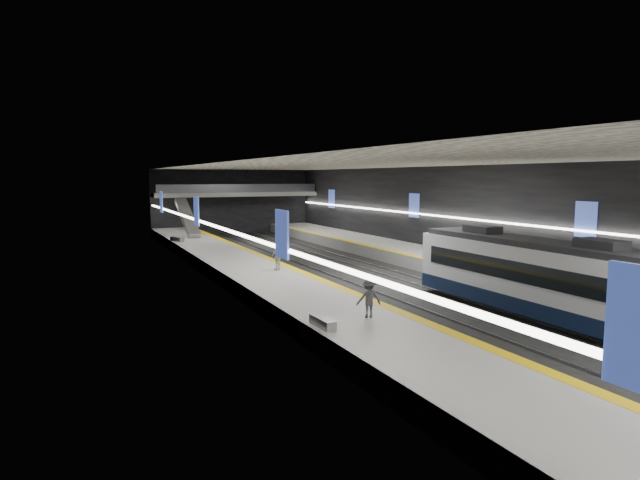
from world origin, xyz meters
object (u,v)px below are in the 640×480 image
bench_left_far (177,239)px  passenger_left_a (277,258)px  escalator (187,217)px  bench_right_far (474,255)px  passenger_left_b (369,299)px  bench_left_near (323,322)px  passenger_right_a (480,256)px

bench_left_far → passenger_left_a: size_ratio=1.03×
escalator → bench_right_far: escalator is taller
passenger_left_a → passenger_left_b: bearing=-26.2°
bench_right_far → passenger_left_b: 19.74m
bench_left_near → bench_left_far: (0.00, 32.25, 0.01)m
bench_left_near → bench_right_far: size_ratio=0.79×
bench_right_far → bench_left_far: bearing=112.9°
passenger_left_b → passenger_right_a: bearing=-136.5°
passenger_left_a → passenger_left_b: 12.87m
escalator → bench_left_near: 37.52m
bench_left_near → bench_left_far: 32.25m
escalator → passenger_right_a: (13.15, -29.58, -0.97)m
passenger_right_a → passenger_left_a: size_ratio=1.10×
bench_right_far → passenger_right_a: (-3.23, -4.25, 0.68)m
bench_left_near → bench_right_far: bearing=31.2°
bench_left_near → passenger_left_a: (3.03, 13.33, 0.64)m
bench_right_far → passenger_right_a: passenger_right_a is taller
escalator → passenger_left_b: escalator is taller
bench_left_near → passenger_right_a: bearing=25.2°
passenger_left_b → passenger_left_a: bearing=-79.3°
bench_left_near → bench_left_far: size_ratio=0.94×
bench_left_far → passenger_left_b: 31.88m
bench_left_near → bench_left_far: bearing=87.8°
bench_left_far → passenger_left_a: 19.17m
passenger_right_a → passenger_left_b: 14.70m
bench_left_far → passenger_left_a: bearing=-102.5°
escalator → passenger_left_a: escalator is taller
escalator → bench_right_far: (16.38, -25.34, -1.65)m
escalator → passenger_left_a: (1.03, -24.10, -1.06)m
escalator → bench_left_near: (-2.00, -37.43, -1.70)m
passenger_right_a → bench_right_far: bearing=-20.9°
passenger_left_b → escalator: bearing=-75.9°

